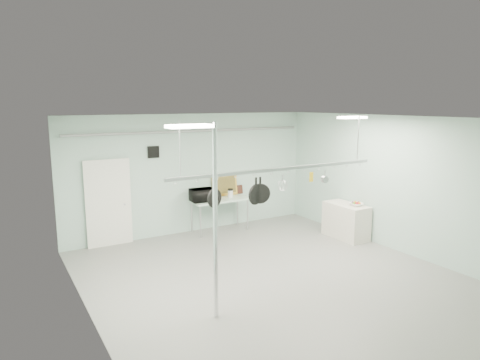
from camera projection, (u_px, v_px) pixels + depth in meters
floor at (279, 282)px, 8.45m from camera, size 8.00×8.00×0.00m
ceiling at (281, 119)px, 7.87m from camera, size 7.00×8.00×0.02m
back_wall at (193, 173)px, 11.54m from camera, size 7.00×0.02×3.20m
right_wall at (402, 185)px, 9.91m from camera, size 0.02×8.00×3.20m
door at (108, 204)px, 10.44m from camera, size 1.10×0.10×2.20m
wall_vent at (153, 152)px, 10.85m from camera, size 0.30×0.04×0.30m
conduit_pipe at (194, 131)px, 11.25m from camera, size 6.60×0.07×0.07m
chrome_pole at (215, 223)px, 6.80m from camera, size 0.08×0.08×3.20m
prep_table at (220, 201)px, 11.65m from camera, size 1.60×0.70×0.91m
side_cabinet at (346, 221)px, 11.13m from camera, size 0.60×1.20×0.90m
pot_rack at (280, 168)px, 8.40m from camera, size 4.80×0.06×1.00m
light_panel_left at (189, 126)px, 6.10m from camera, size 0.65×0.30×0.05m
light_panel_right at (352, 117)px, 9.59m from camera, size 0.65×0.30×0.05m
microwave at (202, 195)px, 11.32m from camera, size 0.63×0.44×0.34m
coffee_canister at (230, 194)px, 11.81m from camera, size 0.16×0.16×0.20m
painting_large at (225, 185)px, 11.99m from camera, size 0.78×0.16×0.58m
painting_small at (238, 190)px, 12.24m from camera, size 0.30×0.09×0.25m
fruit_bowl at (356, 204)px, 10.86m from camera, size 0.38×0.38×0.08m
skillet_left at (214, 195)px, 7.74m from camera, size 0.35×0.16×0.47m
skillet_mid at (260, 191)px, 8.24m from camera, size 0.38×0.22×0.53m
skillet_right at (256, 191)px, 8.20m from camera, size 0.40×0.17×0.54m
whisk at (283, 184)px, 8.50m from camera, size 0.25×0.25×0.36m
grater at (311, 177)px, 8.85m from camera, size 0.09×0.02×0.22m
saucepan at (325, 177)px, 9.04m from camera, size 0.16×0.10×0.27m
fruit_cluster at (356, 203)px, 10.85m from camera, size 0.24×0.24×0.09m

